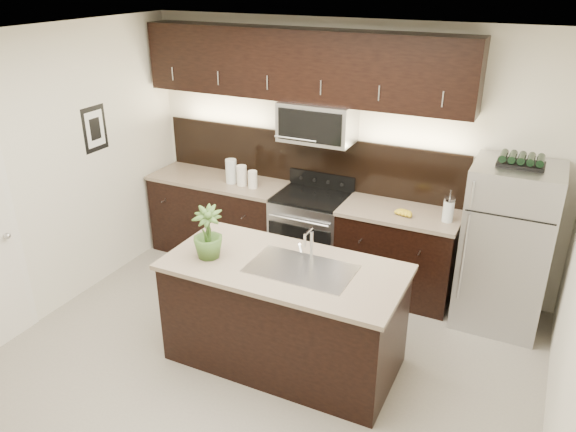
# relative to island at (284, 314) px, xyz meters

# --- Properties ---
(ground) EXTENTS (4.50, 4.50, 0.00)m
(ground) POSITION_rel_island_xyz_m (-0.16, -0.20, -0.47)
(ground) COLOR gray
(ground) RESTS_ON ground
(room_walls) EXTENTS (4.52, 4.02, 2.71)m
(room_walls) POSITION_rel_island_xyz_m (-0.27, -0.24, 1.22)
(room_walls) COLOR silver
(room_walls) RESTS_ON ground
(counter_run) EXTENTS (3.51, 0.65, 0.94)m
(counter_run) POSITION_rel_island_xyz_m (-0.61, 1.49, -0.00)
(counter_run) COLOR black
(counter_run) RESTS_ON ground
(upper_fixtures) EXTENTS (3.49, 0.40, 1.66)m
(upper_fixtures) POSITION_rel_island_xyz_m (-0.58, 1.64, 1.67)
(upper_fixtures) COLOR black
(upper_fixtures) RESTS_ON counter_run
(island) EXTENTS (1.96, 0.96, 0.94)m
(island) POSITION_rel_island_xyz_m (0.00, 0.00, 0.00)
(island) COLOR black
(island) RESTS_ON ground
(sink_faucet) EXTENTS (0.84, 0.50, 0.28)m
(sink_faucet) POSITION_rel_island_xyz_m (0.15, 0.01, 0.48)
(sink_faucet) COLOR silver
(sink_faucet) RESTS_ON island
(refrigerator) EXTENTS (0.76, 0.69, 1.58)m
(refrigerator) POSITION_rel_island_xyz_m (1.57, 1.43, 0.32)
(refrigerator) COLOR #B2B2B7
(refrigerator) RESTS_ON ground
(wine_rack) EXTENTS (0.39, 0.24, 0.10)m
(wine_rack) POSITION_rel_island_xyz_m (1.57, 1.43, 1.15)
(wine_rack) COLOR black
(wine_rack) RESTS_ON refrigerator
(plant) EXTENTS (0.31, 0.31, 0.44)m
(plant) POSITION_rel_island_xyz_m (-0.63, -0.14, 0.69)
(plant) COLOR #385923
(plant) RESTS_ON island
(canisters) EXTENTS (0.40, 0.14, 0.27)m
(canisters) POSITION_rel_island_xyz_m (-1.25, 1.43, 0.59)
(canisters) COLOR silver
(canisters) RESTS_ON counter_run
(french_press) EXTENTS (0.11, 0.11, 0.31)m
(french_press) POSITION_rel_island_xyz_m (1.01, 1.44, 0.58)
(french_press) COLOR silver
(french_press) RESTS_ON counter_run
(bananas) EXTENTS (0.21, 0.18, 0.06)m
(bananas) POSITION_rel_island_xyz_m (0.56, 1.41, 0.50)
(bananas) COLOR gold
(bananas) RESTS_ON counter_run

